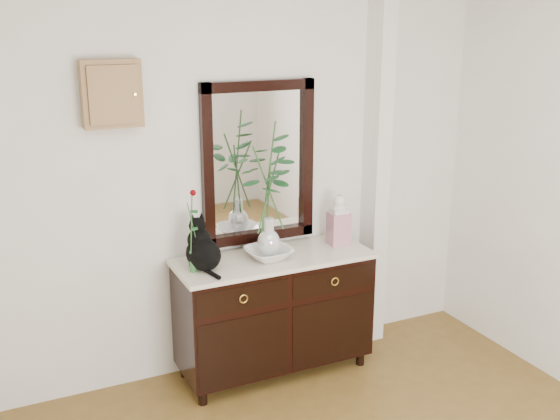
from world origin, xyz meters
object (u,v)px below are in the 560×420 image
lotus_bowl (269,253)px  sideboard (274,308)px  ginger_jar (339,219)px  cat (203,244)px

lotus_bowl → sideboard: bearing=28.7°
lotus_bowl → ginger_jar: (0.56, 0.06, 0.15)m
sideboard → ginger_jar: 0.76m
cat → ginger_jar: (1.01, 0.05, 0.02)m
sideboard → cat: bearing=-178.3°
sideboard → lotus_bowl: size_ratio=4.38×
sideboard → ginger_jar: ginger_jar is taller
cat → lotus_bowl: (0.45, -0.01, -0.13)m
sideboard → ginger_jar: (0.52, 0.03, 0.56)m
cat → lotus_bowl: 0.47m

